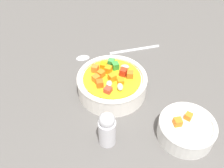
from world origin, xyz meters
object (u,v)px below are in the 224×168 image
object	(u,v)px
soup_bowl_main	(112,83)
pepper_shaker	(107,129)
side_bowl_small	(186,129)
spoon	(112,52)

from	to	relation	value
soup_bowl_main	pepper_shaker	xyz separation A→B (cm)	(-13.13, 1.42, 1.27)
soup_bowl_main	pepper_shaker	bearing A→B (deg)	173.82
soup_bowl_main	side_bowl_small	distance (cm)	18.37
spoon	side_bowl_small	world-z (taller)	side_bowl_small
pepper_shaker	soup_bowl_main	bearing A→B (deg)	-6.18
side_bowl_small	soup_bowl_main	bearing A→B (deg)	47.34
soup_bowl_main	side_bowl_small	world-z (taller)	soup_bowl_main
spoon	side_bowl_small	size ratio (longest dim) A/B	2.14
soup_bowl_main	pepper_shaker	size ratio (longest dim) A/B	1.94
soup_bowl_main	spoon	world-z (taller)	soup_bowl_main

